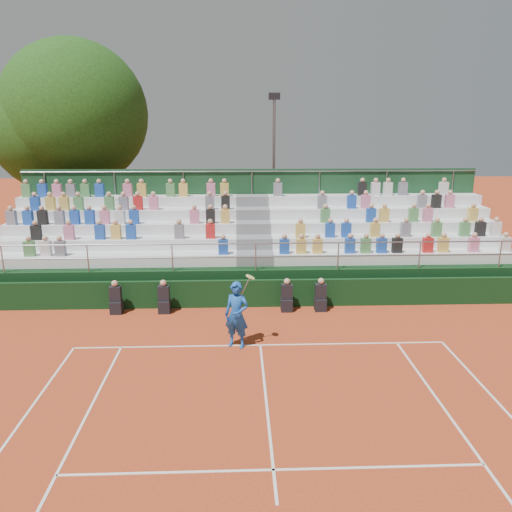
{
  "coord_description": "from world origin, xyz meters",
  "views": [
    {
      "loc": [
        -0.64,
        -13.59,
        6.47
      ],
      "look_at": [
        0.0,
        3.5,
        1.8
      ],
      "focal_mm": 35.0,
      "sensor_mm": 36.0,
      "label": 1
    }
  ],
  "objects_px": {
    "tree_east": "(75,114)",
    "floodlight_mast": "(274,156)",
    "tennis_player": "(237,315)",
    "tree_west": "(56,128)"
  },
  "relations": [
    {
      "from": "tennis_player",
      "to": "tree_west",
      "type": "relative_size",
      "value": 0.24
    },
    {
      "from": "tree_west",
      "to": "floodlight_mast",
      "type": "relative_size",
      "value": 1.19
    },
    {
      "from": "tennis_player",
      "to": "floodlight_mast",
      "type": "distance_m",
      "value": 14.29
    },
    {
      "from": "tennis_player",
      "to": "tree_west",
      "type": "distance_m",
      "value": 16.12
    },
    {
      "from": "tennis_player",
      "to": "floodlight_mast",
      "type": "height_order",
      "value": "floodlight_mast"
    },
    {
      "from": "floodlight_mast",
      "to": "tennis_player",
      "type": "bearing_deg",
      "value": -98.45
    },
    {
      "from": "tree_east",
      "to": "floodlight_mast",
      "type": "height_order",
      "value": "tree_east"
    },
    {
      "from": "tennis_player",
      "to": "tree_west",
      "type": "xyz_separation_m",
      "value": [
        -8.94,
        12.4,
        5.11
      ]
    },
    {
      "from": "tennis_player",
      "to": "floodlight_mast",
      "type": "bearing_deg",
      "value": 81.55
    },
    {
      "from": "tree_west",
      "to": "floodlight_mast",
      "type": "distance_m",
      "value": 11.15
    }
  ]
}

